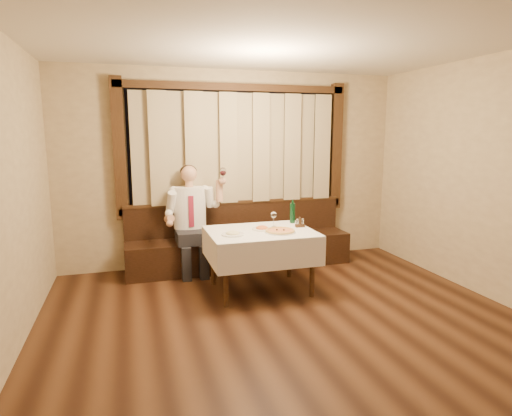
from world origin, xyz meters
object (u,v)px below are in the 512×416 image
object	(u,v)px
cruet_caddy	(300,224)
green_bottle	(292,213)
dining_table	(261,239)
pasta_cream	(233,232)
seated_man	(191,212)
banquette	(240,245)
pasta_red	(262,227)
pizza	(280,231)

from	to	relation	value
cruet_caddy	green_bottle	bearing A→B (deg)	94.45
dining_table	cruet_caddy	bearing A→B (deg)	5.35
pasta_cream	seated_man	bearing A→B (deg)	107.18
pasta_cream	banquette	bearing A→B (deg)	71.79
pasta_cream	seated_man	world-z (taller)	seated_man
dining_table	pasta_cream	size ratio (longest dim) A/B	4.87
pasta_cream	seated_man	size ratio (longest dim) A/B	0.18
banquette	pasta_red	size ratio (longest dim) A/B	12.96
pizza	dining_table	bearing A→B (deg)	142.46
pizza	green_bottle	distance (m)	0.58
dining_table	seated_man	world-z (taller)	seated_man
pizza	banquette	bearing A→B (deg)	99.39
pizza	seated_man	bearing A→B (deg)	129.68
pasta_cream	cruet_caddy	world-z (taller)	cruet_caddy
banquette	cruet_caddy	xyz separation A→B (m)	(0.53, -0.97, 0.49)
dining_table	seated_man	size ratio (longest dim) A/B	0.85
pizza	cruet_caddy	distance (m)	0.39
pasta_red	seated_man	size ratio (longest dim) A/B	0.17
dining_table	pasta_red	world-z (taller)	pasta_red
banquette	seated_man	bearing A→B (deg)	-172.62
dining_table	pizza	bearing A→B (deg)	-37.54
pasta_cream	green_bottle	xyz separation A→B (m)	(0.91, 0.43, 0.10)
pasta_red	green_bottle	distance (m)	0.57
banquette	pizza	xyz separation A→B (m)	(0.19, -1.17, 0.46)
pasta_red	cruet_caddy	world-z (taller)	cruet_caddy
pasta_cream	cruet_caddy	bearing A→B (deg)	10.76
dining_table	pizza	world-z (taller)	pizza
green_bottle	cruet_caddy	xyz separation A→B (m)	(0.00, -0.26, -0.09)
banquette	seated_man	size ratio (longest dim) A/B	2.15
cruet_caddy	seated_man	world-z (taller)	seated_man
banquette	pasta_red	xyz separation A→B (m)	(0.03, -0.97, 0.48)
pizza	pasta_cream	distance (m)	0.57
pasta_red	banquette	bearing A→B (deg)	91.88
pasta_red	green_bottle	xyz separation A→B (m)	(0.50, 0.26, 0.10)
green_bottle	banquette	bearing A→B (deg)	126.55
dining_table	pasta_red	size ratio (longest dim) A/B	5.14
cruet_caddy	banquette	bearing A→B (deg)	123.01
dining_table	green_bottle	world-z (taller)	green_bottle
green_bottle	pizza	bearing A→B (deg)	-126.30
dining_table	pizza	xyz separation A→B (m)	(0.19, -0.15, 0.12)
banquette	seated_man	world-z (taller)	seated_man
pizza	pasta_red	world-z (taller)	pasta_red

